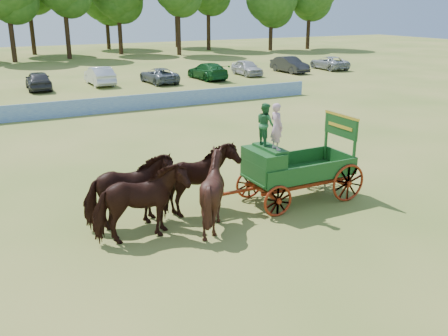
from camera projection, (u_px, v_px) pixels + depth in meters
ground at (323, 189)px, 19.25m from camera, size 160.00×160.00×0.00m
horse_lead_left at (141, 204)px, 14.73m from camera, size 2.80×1.29×2.36m
horse_lead_right at (129, 192)px, 15.65m from camera, size 2.80×1.28×2.36m
horse_wheel_left at (213, 190)px, 15.78m from camera, size 2.56×2.38×2.37m
horse_wheel_right at (199, 180)px, 16.71m from camera, size 3.00×1.83×2.36m
farm_dray at (282, 160)px, 17.43m from camera, size 6.00×2.00×3.72m
sponsor_banner at (145, 102)px, 33.83m from camera, size 26.00×0.08×1.05m
parked_cars at (101, 77)px, 43.59m from camera, size 52.68×6.65×1.63m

